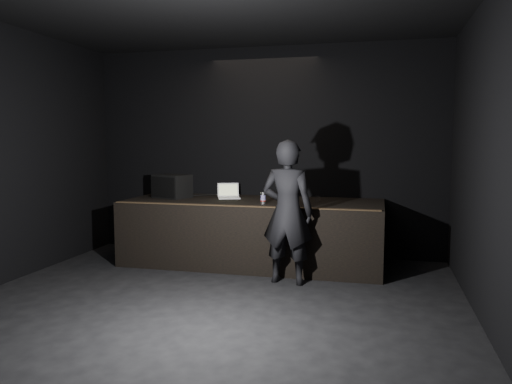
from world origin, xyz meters
The scene contains 11 objects.
ground centered at (0.00, 0.00, 0.00)m, with size 7.00×7.00×0.00m, color black.
room_walls centered at (0.00, 0.00, 2.02)m, with size 6.10×7.10×3.52m.
stage_riser centered at (0.00, 2.73, 0.50)m, with size 4.00×1.50×1.00m, color black.
riser_lip centered at (0.00, 2.02, 1.01)m, with size 3.92×0.10×0.01m, color brown.
stage_monitor centered at (-1.39, 2.78, 1.19)m, with size 0.68×0.60×0.38m.
cable centered at (-0.93, 3.22, 1.01)m, with size 0.02×0.02×1.02m, color black.
laptop centered at (-0.47, 2.96, 1.06)m, with size 0.44×0.42×0.24m.
beer_can centered at (0.26, 2.34, 1.09)m, with size 0.07×0.07×0.18m.
plastic_cup centered at (1.01, 2.77, 1.05)m, with size 0.08×0.08×0.10m, color white.
wii_remote centered at (0.66, 2.22, 1.01)m, with size 0.03×0.13×0.02m, color white.
person centered at (0.72, 1.78, 0.98)m, with size 0.71×0.47×1.95m, color black.
Camera 1 is at (1.93, -4.78, 1.94)m, focal length 35.00 mm.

